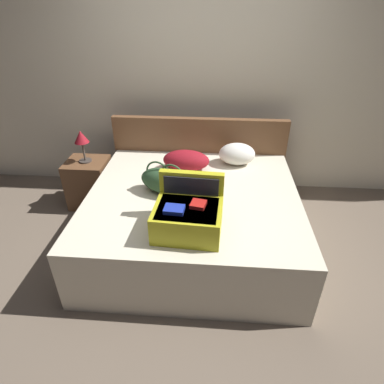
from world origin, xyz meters
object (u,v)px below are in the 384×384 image
at_px(nightstand, 90,183).
at_px(table_lamp, 81,139).
at_px(duffel_bag, 165,181).
at_px(pillow_near_headboard, 237,154).
at_px(hard_case_large, 188,215).
at_px(bed, 193,219).
at_px(pillow_center_head, 186,160).

height_order(nightstand, table_lamp, table_lamp).
bearing_deg(duffel_bag, pillow_near_headboard, 43.91).
bearing_deg(pillow_near_headboard, table_lamp, -179.45).
bearing_deg(hard_case_large, duffel_bag, 119.23).
xyz_separation_m(bed, table_lamp, (-1.22, 0.62, 0.51)).
relative_size(bed, nightstand, 3.50).
height_order(pillow_near_headboard, pillow_center_head, pillow_near_headboard).
relative_size(nightstand, table_lamp, 1.54).
xyz_separation_m(bed, duffel_bag, (-0.25, 0.01, 0.40)).
bearing_deg(nightstand, pillow_near_headboard, 0.55).
xyz_separation_m(pillow_near_headboard, table_lamp, (-1.63, -0.02, 0.12)).
bearing_deg(pillow_near_headboard, nightstand, -179.45).
distance_m(hard_case_large, pillow_center_head, 0.98).
distance_m(pillow_near_headboard, pillow_center_head, 0.54).
xyz_separation_m(pillow_center_head, nightstand, (-1.11, 0.16, -0.40)).
xyz_separation_m(bed, nightstand, (-1.22, 0.62, -0.02)).
bearing_deg(nightstand, duffel_bag, -32.26).
distance_m(bed, pillow_near_headboard, 0.85).
distance_m(nightstand, table_lamp, 0.53).
bearing_deg(duffel_bag, table_lamp, 147.74).
xyz_separation_m(hard_case_large, table_lamp, (-1.22, 1.13, 0.10)).
bearing_deg(duffel_bag, nightstand, 147.74).
xyz_separation_m(hard_case_large, pillow_near_headboard, (0.41, 1.14, -0.02)).
xyz_separation_m(pillow_center_head, table_lamp, (-1.11, 0.16, 0.13)).
relative_size(bed, hard_case_large, 3.62).
bearing_deg(duffel_bag, hard_case_large, -64.32).
height_order(duffel_bag, pillow_center_head, duffel_bag).
bearing_deg(hard_case_large, pillow_near_headboard, 73.97).
bearing_deg(duffel_bag, bed, -2.16).
bearing_deg(pillow_center_head, duffel_bag, -107.13).
relative_size(duffel_bag, pillow_center_head, 1.11).
bearing_deg(duffel_bag, pillow_center_head, 72.87).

